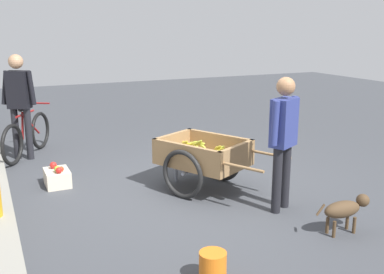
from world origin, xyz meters
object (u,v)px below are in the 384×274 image
at_px(cyclist_person, 19,97).
at_px(fruit_cart, 204,158).
at_px(mixed_fruit_crate, 57,177).
at_px(bicycle, 27,136).
at_px(vendor_person, 284,133).
at_px(plastic_bucket, 213,267).
at_px(dog, 345,209).

bearing_deg(cyclist_person, fruit_cart, -140.78).
relative_size(cyclist_person, mixed_fruit_crate, 3.88).
bearing_deg(bicycle, vendor_person, -145.70).
bearing_deg(bicycle, plastic_bucket, -167.48).
bearing_deg(dog, vendor_person, 16.86).
distance_m(vendor_person, bicycle, 4.48).
relative_size(plastic_bucket, mixed_fruit_crate, 0.60).
bearing_deg(vendor_person, fruit_cart, 27.21).
xyz_separation_m(cyclist_person, mixed_fruit_crate, (-1.56, -0.29, -0.91)).
bearing_deg(fruit_cart, vendor_person, -152.79).
height_order(vendor_person, cyclist_person, cyclist_person).
bearing_deg(vendor_person, bicycle, 34.30).
height_order(bicycle, dog, bicycle).
relative_size(dog, mixed_fruit_crate, 1.53).
height_order(bicycle, cyclist_person, cyclist_person).
bearing_deg(cyclist_person, mixed_fruit_crate, -169.35).
xyz_separation_m(vendor_person, cyclist_person, (3.54, 2.58, 0.09)).
distance_m(bicycle, dog, 5.25).
bearing_deg(dog, fruit_cart, 22.83).
distance_m(cyclist_person, dog, 5.24).
bearing_deg(plastic_bucket, dog, -81.76).
bearing_deg(fruit_cart, dog, -157.17).
distance_m(dog, plastic_bucket, 1.72).
bearing_deg(fruit_cart, mixed_fruit_crate, 61.39).
relative_size(bicycle, plastic_bucket, 5.43).
distance_m(fruit_cart, vendor_person, 1.25).
bearing_deg(fruit_cart, plastic_bucket, 155.74).
relative_size(vendor_person, cyclist_person, 0.93).
bearing_deg(bicycle, cyclist_person, 148.46).
height_order(fruit_cart, mixed_fruit_crate, fruit_cart).
relative_size(cyclist_person, plastic_bucket, 6.42).
bearing_deg(mixed_fruit_crate, dog, -137.71).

